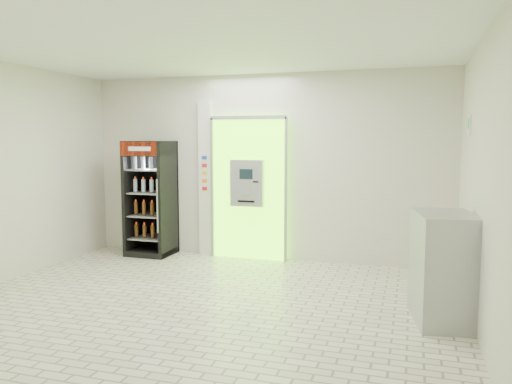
% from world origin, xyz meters
% --- Properties ---
extents(ground, '(6.00, 6.00, 0.00)m').
position_xyz_m(ground, '(0.00, 0.00, 0.00)').
color(ground, beige).
rests_on(ground, ground).
extents(room_shell, '(6.00, 6.00, 6.00)m').
position_xyz_m(room_shell, '(0.00, 0.00, 1.84)').
color(room_shell, beige).
rests_on(room_shell, ground).
extents(atm_assembly, '(1.30, 0.24, 2.33)m').
position_xyz_m(atm_assembly, '(-0.20, 2.41, 1.17)').
color(atm_assembly, '#72FF11').
rests_on(atm_assembly, ground).
extents(pillar, '(0.22, 0.11, 2.60)m').
position_xyz_m(pillar, '(-0.98, 2.45, 1.30)').
color(pillar, silver).
rests_on(pillar, ground).
extents(beverage_cooler, '(0.72, 0.69, 1.93)m').
position_xyz_m(beverage_cooler, '(-1.87, 2.18, 0.92)').
color(beverage_cooler, black).
rests_on(beverage_cooler, ground).
extents(steel_cabinet, '(0.74, 0.97, 1.18)m').
position_xyz_m(steel_cabinet, '(2.70, 0.29, 0.59)').
color(steel_cabinet, '#9C9EA3').
rests_on(steel_cabinet, ground).
extents(exit_sign, '(0.02, 0.22, 0.26)m').
position_xyz_m(exit_sign, '(2.99, 1.40, 2.12)').
color(exit_sign, white).
rests_on(exit_sign, room_shell).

